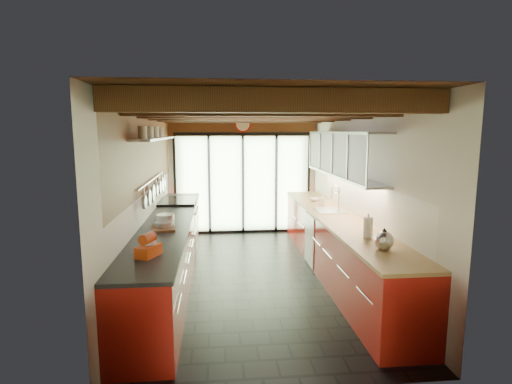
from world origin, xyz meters
TOP-DOWN VIEW (x-y plane):
  - ground at (0.00, 0.00)m, footprint 5.50×5.50m
  - room_shell at (0.00, 0.00)m, footprint 5.50×5.50m
  - ceiling_beams at (-0.00, 0.38)m, footprint 3.14×5.06m
  - glass_door at (0.00, 2.69)m, footprint 2.95×0.10m
  - left_counter at (-1.28, 0.00)m, footprint 0.68×5.00m
  - range_stove at (-1.28, 1.45)m, footprint 0.66×0.90m
  - right_counter at (1.27, 0.00)m, footprint 0.68×5.00m
  - sink_assembly at (1.29, 0.40)m, footprint 0.45×0.52m
  - upper_cabinets_right at (1.43, 0.30)m, footprint 0.34×3.00m
  - left_wall_fixtures at (-1.47, 0.29)m, footprint 0.28×2.60m
  - stand_mixer at (-1.27, -1.74)m, footprint 0.26×0.32m
  - pot_large at (-1.27, -0.37)m, footprint 0.26×0.26m
  - pot_small at (-1.27, -0.54)m, footprint 0.29×0.29m
  - cutting_board at (-1.27, -0.60)m, footprint 0.35×0.44m
  - kettle at (1.27, -1.74)m, footprint 0.26×0.29m
  - paper_towel at (1.27, -1.27)m, footprint 0.12×0.12m
  - soap_bottle at (1.27, 0.92)m, footprint 0.11×0.11m
  - bowl at (1.27, 1.33)m, footprint 0.24×0.24m

SIDE VIEW (x-z plane):
  - ground at x=0.00m, z-range 0.00..0.00m
  - right_counter at x=1.27m, z-range 0.00..0.92m
  - left_counter at x=-1.28m, z-range 0.00..0.92m
  - range_stove at x=-1.28m, z-range -0.01..0.96m
  - cutting_board at x=-1.27m, z-range 0.92..0.95m
  - bowl at x=1.27m, z-range 0.92..0.97m
  - sink_assembly at x=1.29m, z-range 0.75..1.17m
  - pot_small at x=-1.27m, z-range 0.92..1.01m
  - pot_large at x=-1.27m, z-range 0.92..1.07m
  - stand_mixer at x=-1.27m, z-range 0.89..1.15m
  - soap_bottle at x=1.27m, z-range 0.92..1.12m
  - kettle at x=1.27m, z-range 0.90..1.16m
  - paper_towel at x=1.27m, z-range 0.90..1.20m
  - room_shell at x=0.00m, z-range -1.10..4.40m
  - glass_door at x=0.00m, z-range 0.21..3.11m
  - left_wall_fixtures at x=-1.47m, z-range 1.31..2.26m
  - upper_cabinets_right at x=1.43m, z-range 0.35..3.35m
  - ceiling_beams at x=0.00m, z-range 0.01..4.91m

